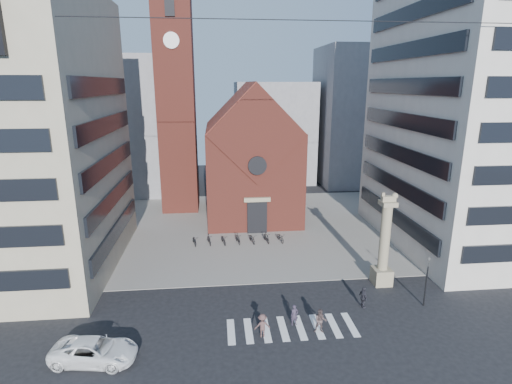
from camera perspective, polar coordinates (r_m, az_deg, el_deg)
The scene contains 24 objects.
ground at distance 34.18m, azimuth 3.19°, elevation -16.07°, with size 120.00×120.00×0.00m, color black.
piazza at distance 51.22m, azimuth -0.09°, elevation -5.00°, with size 46.00×30.00×0.05m, color gray.
zebra_crossing at distance 31.78m, azimuth 5.11°, elevation -18.78°, with size 10.20×3.20×0.01m, color white, non-canonical shape.
church at distance 54.94m, azimuth -0.72°, elevation 5.01°, with size 12.00×16.65×18.00m.
campanile at distance 57.09m, azimuth -11.33°, elevation 12.94°, with size 5.50×5.50×31.20m.
building_left at distance 43.59m, azimuth -32.18°, elevation 6.67°, with size 18.00×20.00×26.00m, color tan.
building_right at distance 49.96m, azimuth 30.00°, elevation 11.25°, with size 18.00×22.00×32.00m, color beige.
bg_block_left at distance 70.81m, azimuth -18.41°, elevation 9.01°, with size 16.00×14.00×22.00m, color gray.
bg_block_mid at distance 75.11m, azimuth 2.53°, elevation 8.54°, with size 14.00×12.00×18.00m, color gray.
bg_block_right at distance 75.92m, azimuth 15.13°, elevation 10.39°, with size 16.00×14.00×24.00m, color gray.
lion_column at distance 37.88m, azimuth 17.82°, elevation -7.71°, with size 1.63×1.60×8.68m.
traffic_light at distance 35.97m, azimuth 23.18°, elevation -11.55°, with size 0.13×0.16×4.30m.
white_car at distance 30.16m, azimuth -22.08°, elevation -20.29°, with size 2.56×5.55×1.54m, color white.
pedestrian_0 at distance 31.74m, azimuth 5.52°, elevation -17.09°, with size 0.60×0.39×1.64m, color #312939.
pedestrian_1 at distance 31.10m, azimuth 9.20°, elevation -17.73°, with size 0.90×0.70×1.86m, color #4D3E3E.
pedestrian_2 at distance 34.73m, azimuth 15.10°, elevation -14.34°, with size 1.07×0.45×1.83m, color #292830.
pedestrian_3 at distance 30.34m, azimuth 0.92°, elevation -18.53°, with size 1.15×0.66×1.78m, color #4D3533.
scooter_0 at distance 46.03m, azimuth -8.79°, elevation -6.87°, with size 0.68×1.96×1.03m, color black.
scooter_1 at distance 45.94m, azimuth -6.73°, elevation -6.76°, with size 0.54×1.90×1.14m, color black.
scooter_2 at distance 45.95m, azimuth -4.66°, elevation -6.78°, with size 0.68×1.96×1.03m, color black.
scooter_3 at distance 45.98m, azimuth -2.60°, elevation -6.65°, with size 0.54×1.90×1.14m, color black.
scooter_4 at distance 46.11m, azimuth -0.55°, elevation -6.64°, with size 0.68×1.96×1.03m, color black.
scooter_5 at distance 46.25m, azimuth 1.49°, elevation -6.50°, with size 0.54×1.90×1.14m, color black.
scooter_6 at distance 46.50m, azimuth 3.52°, elevation -6.48°, with size 0.68×1.96×1.03m, color black.
Camera 1 is at (-4.75, -28.82, 17.76)m, focal length 28.00 mm.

